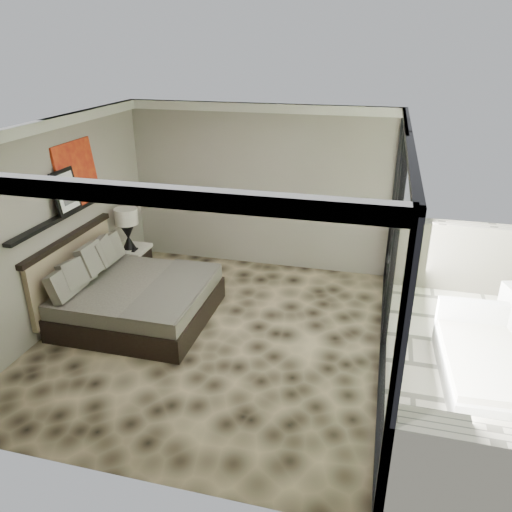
% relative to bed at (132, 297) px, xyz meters
% --- Properties ---
extents(floor, '(5.00, 5.00, 0.00)m').
position_rel_bed_xyz_m(floor, '(1.30, -0.18, -0.33)').
color(floor, black).
rests_on(floor, ground).
extents(ceiling, '(4.50, 5.00, 0.02)m').
position_rel_bed_xyz_m(ceiling, '(1.30, -0.18, 2.46)').
color(ceiling, silver).
rests_on(ceiling, back_wall).
extents(back_wall, '(4.50, 0.02, 2.80)m').
position_rel_bed_xyz_m(back_wall, '(1.30, 2.31, 1.07)').
color(back_wall, gray).
rests_on(back_wall, floor).
extents(left_wall, '(0.02, 5.00, 2.80)m').
position_rel_bed_xyz_m(left_wall, '(-0.94, -0.18, 1.07)').
color(left_wall, gray).
rests_on(left_wall, floor).
extents(glass_wall, '(0.08, 5.00, 2.80)m').
position_rel_bed_xyz_m(glass_wall, '(3.55, -0.18, 1.07)').
color(glass_wall, white).
rests_on(glass_wall, floor).
extents(terrace_slab, '(3.00, 5.00, 0.12)m').
position_rel_bed_xyz_m(terrace_slab, '(5.05, -0.18, -0.39)').
color(terrace_slab, beige).
rests_on(terrace_slab, ground).
extents(picture_ledge, '(0.12, 2.20, 0.05)m').
position_rel_bed_xyz_m(picture_ledge, '(-0.88, -0.08, 1.17)').
color(picture_ledge, black).
rests_on(picture_ledge, left_wall).
extents(bed, '(2.04, 1.98, 1.13)m').
position_rel_bed_xyz_m(bed, '(0.00, 0.00, 0.00)').
color(bed, black).
rests_on(bed, floor).
extents(nightstand, '(0.65, 0.65, 0.54)m').
position_rel_bed_xyz_m(nightstand, '(-0.65, 1.27, -0.06)').
color(nightstand, black).
rests_on(nightstand, floor).
extents(table_lamp, '(0.38, 0.38, 0.69)m').
position_rel_bed_xyz_m(table_lamp, '(-0.66, 1.24, 0.63)').
color(table_lamp, black).
rests_on(table_lamp, nightstand).
extents(abstract_canvas, '(0.13, 0.90, 0.90)m').
position_rel_bed_xyz_m(abstract_canvas, '(-0.90, 0.42, 1.64)').
color(abstract_canvas, '#9E390D').
rests_on(abstract_canvas, picture_ledge).
extents(framed_print, '(0.11, 0.50, 0.60)m').
position_rel_bed_xyz_m(framed_print, '(-0.84, 0.03, 1.49)').
color(framed_print, black).
rests_on(framed_print, picture_ledge).
extents(lounger, '(0.94, 1.76, 0.67)m').
position_rel_bed_xyz_m(lounger, '(4.65, -0.33, -0.12)').
color(lounger, white).
rests_on(lounger, terrace_slab).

